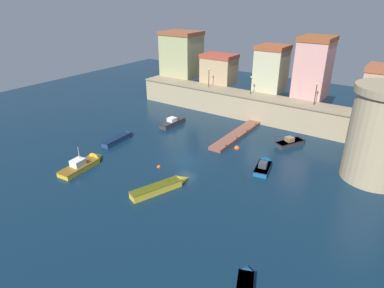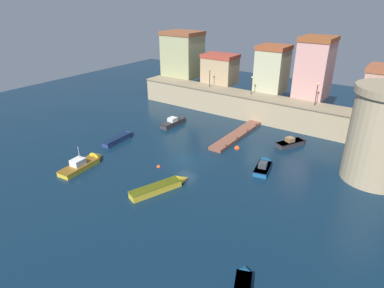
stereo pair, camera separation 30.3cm
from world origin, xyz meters
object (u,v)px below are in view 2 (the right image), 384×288
at_px(moored_boat_3, 264,166).
at_px(moored_boat_4, 243,284).
at_px(quay_lamp_1, 252,82).
at_px(fortress_tower, 383,135).
at_px(moored_boat_5, 176,121).
at_px(quay_lamp_2, 317,91).
at_px(moored_boat_0, 162,186).
at_px(quay_lamp_0, 210,75).
at_px(mooring_buoy_1, 237,148).
at_px(moored_boat_6, 294,142).
at_px(moored_boat_1, 86,163).
at_px(moored_boat_2, 121,138).
at_px(mooring_buoy_0, 159,167).

relative_size(moored_boat_3, moored_boat_4, 1.10).
bearing_deg(quay_lamp_1, fortress_tower, -26.52).
xyz_separation_m(moored_boat_3, moored_boat_5, (-18.11, 5.69, 0.08)).
relative_size(quay_lamp_2, moored_boat_0, 0.48).
distance_m(quay_lamp_0, mooring_buoy_1, 18.53).
bearing_deg(quay_lamp_1, moored_boat_6, -32.83).
relative_size(quay_lamp_1, moored_boat_1, 0.45).
relative_size(moored_boat_1, moored_boat_5, 1.12).
relative_size(moored_boat_0, moored_boat_2, 1.18).
bearing_deg(quay_lamp_2, moored_boat_5, -153.14).
bearing_deg(moored_boat_1, moored_boat_5, -6.85).
bearing_deg(quay_lamp_0, moored_boat_1, -91.71).
relative_size(quay_lamp_1, moored_boat_2, 0.49).
bearing_deg(quay_lamp_1, moored_boat_4, -64.71).
bearing_deg(moored_boat_4, moored_boat_1, 55.71).
height_order(quay_lamp_1, moored_boat_1, quay_lamp_1).
height_order(fortress_tower, moored_boat_6, fortress_tower).
distance_m(moored_boat_1, moored_boat_4, 25.37).
height_order(fortress_tower, quay_lamp_0, fortress_tower).
xyz_separation_m(moored_boat_1, moored_boat_2, (-2.21, 8.07, -0.03)).
relative_size(fortress_tower, moored_boat_0, 1.51).
bearing_deg(moored_boat_0, moored_boat_1, 116.61).
xyz_separation_m(moored_boat_4, mooring_buoy_1, (-11.58, 20.97, -0.37)).
xyz_separation_m(moored_boat_1, moored_boat_3, (18.58, 12.19, -0.04)).
bearing_deg(moored_boat_1, moored_boat_2, 9.94).
relative_size(moored_boat_1, moored_boat_6, 1.26).
xyz_separation_m(quay_lamp_2, moored_boat_4, (5.11, -33.18, -6.18)).
bearing_deg(quay_lamp_1, mooring_buoy_0, -93.50).
distance_m(moored_boat_2, mooring_buoy_0, 10.37).
height_order(moored_boat_4, moored_boat_6, moored_boat_6).
bearing_deg(moored_boat_2, quay_lamp_1, -33.29).
relative_size(moored_boat_4, mooring_buoy_1, 5.44).
height_order(moored_boat_0, moored_boat_4, moored_boat_0).
height_order(quay_lamp_1, moored_boat_4, quay_lamp_1).
relative_size(fortress_tower, moored_boat_1, 1.64).
relative_size(moored_boat_3, mooring_buoy_0, 9.51).
distance_m(moored_boat_0, moored_boat_1, 11.48).
relative_size(moored_boat_5, mooring_buoy_1, 7.53).
distance_m(moored_boat_2, moored_boat_4, 30.22).
distance_m(moored_boat_3, moored_boat_5, 18.99).
xyz_separation_m(fortress_tower, quay_lamp_1, (-20.84, 10.40, 0.75)).
distance_m(quay_lamp_1, quay_lamp_2, 10.58).
xyz_separation_m(moored_boat_2, mooring_buoy_1, (15.38, 7.31, -0.40)).
height_order(moored_boat_0, moored_boat_2, moored_boat_0).
bearing_deg(mooring_buoy_1, fortress_tower, 6.16).
xyz_separation_m(moored_boat_0, moored_boat_6, (7.83, 19.76, 0.01)).
relative_size(moored_boat_3, moored_boat_6, 0.90).
distance_m(quay_lamp_2, moored_boat_0, 28.25).
xyz_separation_m(quay_lamp_0, moored_boat_3, (17.75, -15.41, -6.10)).
bearing_deg(quay_lamp_1, moored_boat_1, -108.19).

